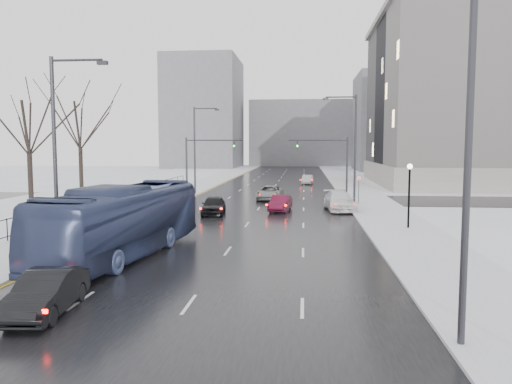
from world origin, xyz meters
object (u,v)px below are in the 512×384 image
(tree_park_d, at_px, (32,216))
(no_uturn_sign, at_px, (359,181))
(sedan_left_near, at_px, (46,293))
(sedan_right_far, at_px, (340,201))
(mast_signal_right, at_px, (337,161))
(sedan_right_near, at_px, (280,203))
(streetlight_r_mid, at_px, (352,146))
(sedan_center_near, at_px, (214,205))
(mast_signal_left, at_px, (196,160))
(tree_park_e, at_px, (82,202))
(streetlight_l_near, at_px, (59,146))
(streetlight_l_far, at_px, (197,146))
(streetlight_r_near, at_px, (459,146))
(sedan_right_distant, at_px, (307,180))
(lamppost_r_mid, at_px, (409,186))
(sedan_right_cross, at_px, (270,193))
(bus, at_px, (124,221))

(tree_park_d, xyz_separation_m, no_uturn_sign, (27.00, 10.00, 2.30))
(sedan_left_near, height_order, sedan_right_far, sedan_right_far)
(mast_signal_right, bearing_deg, sedan_right_near, -119.10)
(mast_signal_right, relative_size, sedan_left_near, 1.50)
(streetlight_r_mid, xyz_separation_m, sedan_center_near, (-11.48, -4.06, -4.82))
(mast_signal_right, height_order, mast_signal_left, same)
(tree_park_d, bearing_deg, tree_park_e, 92.29)
(streetlight_l_near, bearing_deg, streetlight_l_far, 90.00)
(sedan_left_near, bearing_deg, mast_signal_right, 66.56)
(tree_park_e, bearing_deg, streetlight_r_near, -52.21)
(streetlight_r_near, bearing_deg, mast_signal_right, 91.27)
(streetlight_l_near, distance_m, no_uturn_sign, 29.81)
(sedan_right_distant, bearing_deg, no_uturn_sign, -73.53)
(streetlight_l_far, distance_m, sedan_center_near, 17.46)
(streetlight_r_mid, xyz_separation_m, sedan_right_far, (-1.08, -0.55, -4.76))
(streetlight_r_mid, distance_m, lamppost_r_mid, 10.73)
(tree_park_d, distance_m, streetlight_l_far, 21.17)
(sedan_center_near, bearing_deg, sedan_right_far, 13.88)
(sedan_center_near, xyz_separation_m, sedan_right_cross, (3.81, 11.51, -0.03))
(tree_park_e, bearing_deg, bus, -60.94)
(tree_park_e, distance_m, streetlight_l_near, 26.61)
(mast_signal_right, xyz_separation_m, sedan_right_far, (-0.24, -8.55, -3.24))
(tree_park_e, xyz_separation_m, streetlight_l_near, (10.03, -24.00, 5.62))
(streetlight_l_far, height_order, sedan_left_near, streetlight_l_far)
(tree_park_d, relative_size, sedan_right_distant, 3.12)
(sedan_left_near, xyz_separation_m, sedan_right_far, (11.59, 27.86, 0.11))
(tree_park_d, height_order, no_uturn_sign, tree_park_d)
(tree_park_e, distance_m, sedan_right_near, 20.98)
(tree_park_d, bearing_deg, streetlight_r_mid, 13.01)
(tree_park_e, height_order, sedan_left_near, tree_park_e)
(streetlight_l_far, bearing_deg, streetlight_l_near, -90.00)
(no_uturn_sign, distance_m, bus, 27.66)
(sedan_left_near, height_order, sedan_center_near, sedan_center_near)
(streetlight_r_near, bearing_deg, sedan_right_cross, 101.57)
(tree_park_d, relative_size, streetlight_l_far, 1.25)
(no_uturn_sign, xyz_separation_m, sedan_right_distant, (-4.70, 25.07, -1.60))
(tree_park_d, distance_m, streetlight_r_near, 35.80)
(streetlight_r_near, relative_size, sedan_left_near, 2.31)
(mast_signal_left, relative_size, sedan_right_cross, 1.23)
(tree_park_e, xyz_separation_m, streetlight_r_near, (26.37, -34.00, 5.62))
(streetlight_r_near, bearing_deg, streetlight_l_near, 148.52)
(streetlight_r_mid, relative_size, streetlight_l_near, 1.00)
(tree_park_e, bearing_deg, sedan_right_cross, 10.46)
(tree_park_d, bearing_deg, sedan_left_near, -59.32)
(streetlight_r_mid, bearing_deg, sedan_center_near, -160.52)
(tree_park_d, distance_m, mast_signal_right, 29.05)
(no_uturn_sign, distance_m, sedan_right_cross, 9.48)
(streetlight_r_near, xyz_separation_m, sedan_right_near, (-6.14, 28.47, -4.90))
(sedan_right_cross, xyz_separation_m, sedan_right_far, (6.59, -8.01, 0.09))
(lamppost_r_mid, relative_size, sedan_right_near, 1.04)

